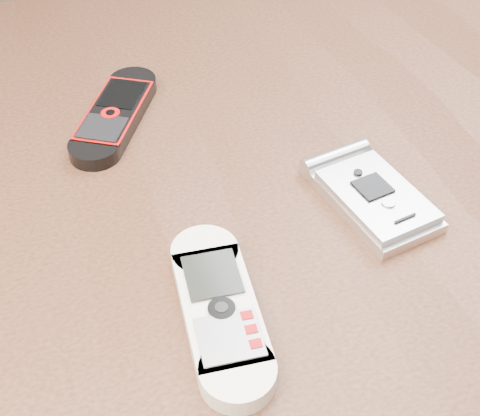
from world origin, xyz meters
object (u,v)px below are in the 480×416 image
Objects in this scene: motorola_razr at (374,196)px; table at (234,312)px; nokia_white at (220,309)px; nokia_black_red at (115,114)px.

table is at bearing 160.35° from motorola_razr.
motorola_razr is (0.10, -0.02, 0.11)m from table.
nokia_white is 0.22m from nokia_black_red.
nokia_black_red is (-0.02, 0.22, -0.00)m from nokia_white.
nokia_white is 1.27× the size of motorola_razr.
nokia_white is at bearing -115.24° from table.
table is at bearing -38.15° from nokia_black_red.
motorola_razr reaches higher than nokia_white.
nokia_black_red is (-0.05, 0.15, 0.11)m from table.
table is 0.14m from nokia_white.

